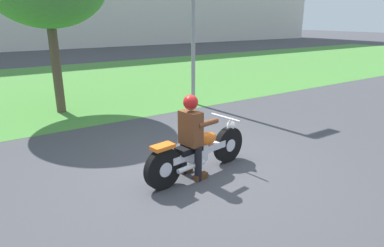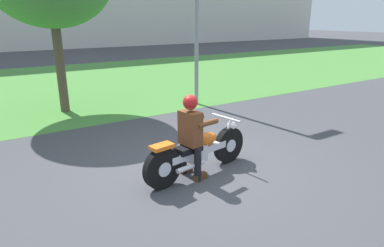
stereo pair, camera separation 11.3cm
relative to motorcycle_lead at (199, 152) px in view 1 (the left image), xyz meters
The scene contains 4 objects.
ground 0.49m from the motorcycle_lead, 75.39° to the left, with size 120.00×120.00×0.00m, color #424247.
grass_verge 9.61m from the motorcycle_lead, 89.58° to the left, with size 60.00×12.00×0.01m, color #478438.
motorcycle_lead is the anchor object (origin of this frame).
rider_lead 0.46m from the motorcycle_lead, behind, with size 0.60×0.52×1.41m.
Camera 1 is at (-3.04, -4.54, 2.56)m, focal length 31.13 mm.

